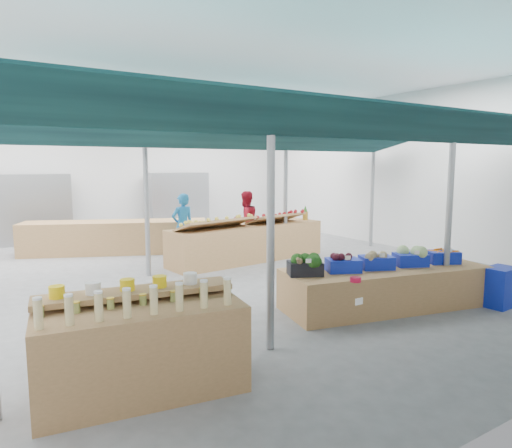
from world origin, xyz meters
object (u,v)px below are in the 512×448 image
(veg_counter, at_px, (385,287))
(vendor_right, at_px, (246,221))
(vendor_left, at_px, (183,226))
(bottle_shelf, at_px, (141,345))
(fruit_counter, at_px, (248,243))
(crate_stack, at_px, (500,287))

(veg_counter, distance_m, vendor_right, 5.44)
(veg_counter, height_order, vendor_left, vendor_left)
(bottle_shelf, xyz_separation_m, fruit_counter, (4.23, 4.87, -0.05))
(vendor_right, bearing_deg, fruit_counter, 55.77)
(veg_counter, height_order, vendor_right, vendor_right)
(crate_stack, relative_size, vendor_right, 0.40)
(fruit_counter, xyz_separation_m, crate_stack, (1.59, -5.26, -0.11))
(fruit_counter, bearing_deg, vendor_right, 55.77)
(veg_counter, xyz_separation_m, vendor_right, (0.61, 5.39, 0.47))
(veg_counter, xyz_separation_m, crate_stack, (1.60, -0.97, -0.00))
(veg_counter, bearing_deg, vendor_left, 115.20)
(bottle_shelf, bearing_deg, fruit_counter, 57.74)
(fruit_counter, height_order, vendor_right, vendor_right)
(veg_counter, height_order, crate_stack, veg_counter)
(fruit_counter, relative_size, crate_stack, 6.18)
(veg_counter, relative_size, fruit_counter, 0.84)
(vendor_right, bearing_deg, bottle_shelf, 45.41)
(crate_stack, bearing_deg, bottle_shelf, 176.19)
(vendor_left, distance_m, vendor_right, 1.80)
(fruit_counter, bearing_deg, vendor_left, 131.87)
(bottle_shelf, relative_size, crate_stack, 3.28)
(fruit_counter, bearing_deg, bottle_shelf, -136.59)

